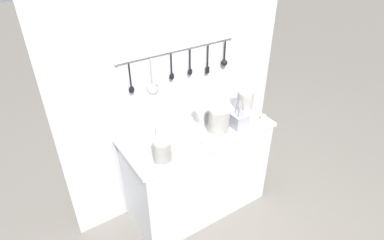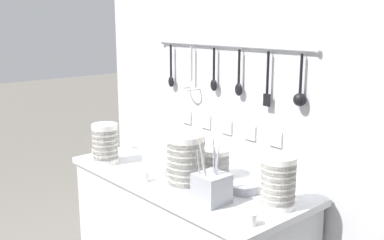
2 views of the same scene
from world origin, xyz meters
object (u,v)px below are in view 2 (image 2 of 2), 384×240
object	(u,v)px
plate_stack	(165,151)
cup_front_right	(96,153)
steel_mixing_bowl	(244,188)
cup_edge_far	(129,145)
cup_back_right	(251,219)
bowl_stack_back_corner	(105,144)
cup_edge_near	(164,171)
bowl_stack_nested_right	(278,182)
cup_mid_row	(152,143)
cup_by_caddy	(145,176)
cutlery_caddy	(212,188)
bowl_stack_wide_centre	(186,162)
bowl_stack_tall_left	(215,163)

from	to	relation	value
plate_stack	cup_front_right	distance (m)	0.39
steel_mixing_bowl	cup_front_right	bearing A→B (deg)	-165.75
plate_stack	cup_edge_far	bearing A→B (deg)	179.48
cup_back_right	bowl_stack_back_corner	bearing A→B (deg)	-179.14
steel_mixing_bowl	cup_edge_near	xyz separation A→B (m)	(-0.38, -0.13, 0.00)
bowl_stack_nested_right	cup_edge_near	world-z (taller)	bowl_stack_nested_right
bowl_stack_nested_right	cup_mid_row	xyz separation A→B (m)	(-1.01, 0.13, -0.08)
steel_mixing_bowl	cup_by_caddy	world-z (taller)	cup_by_caddy
cutlery_caddy	cup_front_right	size ratio (longest dim) A/B	6.02
cup_edge_far	plate_stack	bearing A→B (deg)	-0.52
bowl_stack_wide_centre	cup_back_right	xyz separation A→B (m)	(0.43, -0.06, -0.10)
cup_front_right	cup_back_right	bearing A→B (deg)	0.05
bowl_stack_back_corner	cup_mid_row	bearing A→B (deg)	101.59
bowl_stack_tall_left	cutlery_caddy	size ratio (longest dim) A/B	0.49
bowl_stack_back_corner	bowl_stack_wide_centre	bearing A→B (deg)	7.93
cup_mid_row	cup_by_caddy	bearing A→B (deg)	-39.76
bowl_stack_wide_centre	steel_mixing_bowl	size ratio (longest dim) A/B	1.85
cup_edge_near	steel_mixing_bowl	bearing A→B (deg)	18.85
bowl_stack_back_corner	cup_back_right	bearing A→B (deg)	0.86
plate_stack	cutlery_caddy	size ratio (longest dim) A/B	0.84
cup_by_caddy	steel_mixing_bowl	bearing A→B (deg)	31.86
steel_mixing_bowl	cup_mid_row	distance (m)	0.82
cup_mid_row	plate_stack	bearing A→B (deg)	-23.37
bowl_stack_wide_centre	cup_edge_far	bearing A→B (deg)	167.06
bowl_stack_tall_left	cup_back_right	xyz separation A→B (m)	(0.45, -0.26, -0.04)
bowl_stack_tall_left	plate_stack	bearing A→B (deg)	-172.55
cup_mid_row	cup_edge_near	world-z (taller)	same
bowl_stack_tall_left	cup_by_caddy	xyz separation A→B (m)	(-0.17, -0.28, -0.04)
bowl_stack_wide_centre	plate_stack	size ratio (longest dim) A/B	1.05
cutlery_caddy	cup_edge_far	size ratio (longest dim) A/B	6.02
bowl_stack_back_corner	cup_back_right	size ratio (longest dim) A/B	4.46
steel_mixing_bowl	cup_by_caddy	xyz separation A→B (m)	(-0.39, -0.24, 0.00)
cup_by_caddy	cup_back_right	bearing A→B (deg)	2.02
bowl_stack_wide_centre	cup_mid_row	xyz separation A→B (m)	(-0.62, 0.27, -0.10)
steel_mixing_bowl	cup_edge_far	world-z (taller)	cup_edge_far
cup_edge_far	cup_back_right	bearing A→B (deg)	-11.13
cup_back_right	cup_mid_row	size ratio (longest dim) A/B	1.00
bowl_stack_back_corner	cup_edge_near	distance (m)	0.38
bowl_stack_nested_right	cutlery_caddy	xyz separation A→B (m)	(-0.20, -0.16, -0.04)
bowl_stack_nested_right	cup_back_right	size ratio (longest dim) A/B	4.58
bowl_stack_wide_centre	plate_stack	distance (m)	0.38
cup_mid_row	cup_edge_far	xyz separation A→B (m)	(-0.07, -0.11, 0.00)
cup_by_caddy	cup_edge_near	size ratio (longest dim) A/B	1.00
cup_mid_row	cup_edge_far	bearing A→B (deg)	-121.10
bowl_stack_nested_right	bowl_stack_tall_left	size ratio (longest dim) A/B	1.55
bowl_stack_tall_left	plate_stack	size ratio (longest dim) A/B	0.59
cutlery_caddy	cup_edge_near	distance (m)	0.38
cup_edge_near	cup_by_caddy	bearing A→B (deg)	-90.87
bowl_stack_wide_centre	steel_mixing_bowl	distance (m)	0.27
bowl_stack_wide_centre	plate_stack	world-z (taller)	bowl_stack_wide_centre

